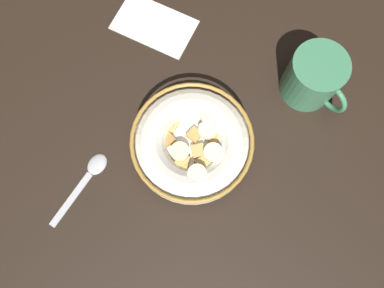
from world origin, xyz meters
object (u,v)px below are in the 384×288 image
coffee_mug (314,78)px  cereal_bowl (192,144)px  spoon (89,175)px  folded_napkin (154,24)px

coffee_mug → cereal_bowl: bearing=-99.4°
cereal_bowl → coffee_mug: (3.35, 20.32, 1.31)cm
cereal_bowl → coffee_mug: 20.63cm
spoon → cereal_bowl: bearing=66.8°
coffee_mug → folded_napkin: coffee_mug is taller
spoon → folded_napkin: (-14.33, 22.77, -0.18)cm
cereal_bowl → coffee_mug: size_ratio=1.61×
spoon → coffee_mug: size_ratio=1.15×
cereal_bowl → folded_napkin: (-20.62, 8.08, -2.66)cm
folded_napkin → coffee_mug: bearing=27.1°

